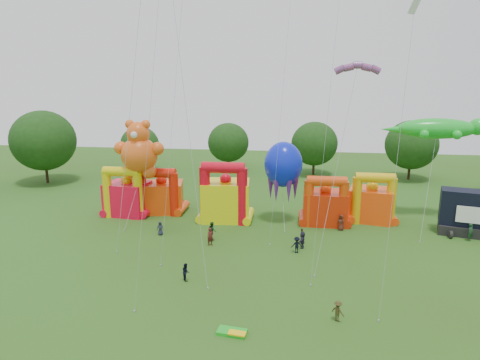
# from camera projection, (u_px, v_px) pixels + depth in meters

# --- Properties ---
(tree_ring) EXTENTS (121.16, 123.24, 12.07)m
(tree_ring) POSITION_uv_depth(u_px,v_px,m) (198.00, 262.00, 25.62)
(tree_ring) COLOR #352314
(tree_ring) RESTS_ON ground
(bouncy_castle_0) EXTENTS (5.53, 4.64, 6.51)m
(bouncy_castle_0) POSITION_uv_depth(u_px,v_px,m) (127.00, 196.00, 54.34)
(bouncy_castle_0) COLOR red
(bouncy_castle_0) RESTS_ON ground
(bouncy_castle_1) EXTENTS (6.05, 5.22, 6.14)m
(bouncy_castle_1) POSITION_uv_depth(u_px,v_px,m) (161.00, 195.00, 55.49)
(bouncy_castle_1) COLOR #E0400C
(bouncy_castle_1) RESTS_ON ground
(bouncy_castle_2) EXTENTS (6.13, 5.09, 7.53)m
(bouncy_castle_2) POSITION_uv_depth(u_px,v_px,m) (225.00, 198.00, 52.17)
(bouncy_castle_2) COLOR yellow
(bouncy_castle_2) RESTS_ON ground
(bouncy_castle_3) EXTENTS (5.16, 4.15, 6.11)m
(bouncy_castle_3) POSITION_uv_depth(u_px,v_px,m) (325.00, 205.00, 51.01)
(bouncy_castle_3) COLOR red
(bouncy_castle_3) RESTS_ON ground
(bouncy_castle_4) EXTENTS (5.86, 5.10, 6.29)m
(bouncy_castle_4) POSITION_uv_depth(u_px,v_px,m) (372.00, 202.00, 51.95)
(bouncy_castle_4) COLOR #FE460D
(bouncy_castle_4) RESTS_ON ground
(stage_trailer) EXTENTS (8.32, 4.86, 5.06)m
(stage_trailer) POSITION_uv_depth(u_px,v_px,m) (478.00, 214.00, 47.09)
(stage_trailer) COLOR black
(stage_trailer) RESTS_ON ground
(teddy_bear_kite) EXTENTS (6.26, 7.71, 12.31)m
(teddy_bear_kite) POSITION_uv_depth(u_px,v_px,m) (139.00, 156.00, 52.10)
(teddy_bear_kite) COLOR orange
(teddy_bear_kite) RESTS_ON ground
(gecko_kite) EXTENTS (12.17, 11.26, 12.56)m
(gecko_kite) POSITION_uv_depth(u_px,v_px,m) (430.00, 174.00, 49.14)
(gecko_kite) COLOR green
(gecko_kite) RESTS_ON ground
(octopus_kite) EXTENTS (4.53, 6.34, 9.91)m
(octopus_kite) POSITION_uv_depth(u_px,v_px,m) (283.00, 171.00, 50.71)
(octopus_kite) COLOR #0E1FD3
(octopus_kite) RESTS_ON ground
(parafoil_kites) EXTENTS (25.48, 13.13, 28.84)m
(parafoil_kites) POSITION_uv_depth(u_px,v_px,m) (226.00, 136.00, 38.73)
(parafoil_kites) COLOR red
(parafoil_kites) RESTS_ON ground
(diamond_kites) EXTENTS (21.03, 21.23, 35.55)m
(diamond_kites) POSITION_uv_depth(u_px,v_px,m) (258.00, 103.00, 36.52)
(diamond_kites) COLOR #EA470B
(diamond_kites) RESTS_ON ground
(folded_kite_bundle) EXTENTS (2.12, 1.31, 0.31)m
(folded_kite_bundle) POSITION_uv_depth(u_px,v_px,m) (232.00, 332.00, 29.15)
(folded_kite_bundle) COLOR green
(folded_kite_bundle) RESTS_ON ground
(spectator_0) EXTENTS (0.84, 0.63, 1.57)m
(spectator_0) POSITION_uv_depth(u_px,v_px,m) (160.00, 228.00, 47.54)
(spectator_0) COLOR #23283A
(spectator_0) RESTS_ON ground
(spectator_1) EXTENTS (0.85, 0.78, 1.95)m
(spectator_1) POSITION_uv_depth(u_px,v_px,m) (210.00, 237.00, 44.48)
(spectator_1) COLOR #521A17
(spectator_1) RESTS_ON ground
(spectator_2) EXTENTS (1.12, 1.20, 1.97)m
(spectator_2) POSITION_uv_depth(u_px,v_px,m) (212.00, 231.00, 46.23)
(spectator_2) COLOR #193E20
(spectator_2) RESTS_ON ground
(spectator_3) EXTENTS (1.21, 0.87, 1.69)m
(spectator_3) POSITION_uv_depth(u_px,v_px,m) (297.00, 245.00, 42.63)
(spectator_3) COLOR black
(spectator_3) RESTS_ON ground
(spectator_4) EXTENTS (0.67, 0.98, 1.54)m
(spectator_4) POSITION_uv_depth(u_px,v_px,m) (302.00, 235.00, 45.43)
(spectator_4) COLOR #47391C
(spectator_4) RESTS_ON ground
(spectator_5) EXTENTS (0.73, 1.69, 1.77)m
(spectator_5) POSITION_uv_depth(u_px,v_px,m) (302.00, 240.00, 43.87)
(spectator_5) COLOR #252138
(spectator_5) RESTS_ON ground
(spectator_6) EXTENTS (1.09, 1.00, 1.88)m
(spectator_6) POSITION_uv_depth(u_px,v_px,m) (341.00, 223.00, 48.99)
(spectator_6) COLOR #4F2216
(spectator_6) RESTS_ON ground
(spectator_7) EXTENTS (0.85, 0.81, 1.95)m
(spectator_7) POSITION_uv_depth(u_px,v_px,m) (471.00, 232.00, 45.76)
(spectator_7) COLOR #183D20
(spectator_7) RESTS_ON ground
(spectator_8) EXTENTS (0.87, 0.94, 1.54)m
(spectator_8) POSITION_uv_depth(u_px,v_px,m) (186.00, 272.00, 36.86)
(spectator_8) COLOR black
(spectator_8) RESTS_ON ground
(spectator_9) EXTENTS (1.16, 1.08, 1.57)m
(spectator_9) POSITION_uv_depth(u_px,v_px,m) (338.00, 311.00, 30.59)
(spectator_9) COLOR #3A3417
(spectator_9) RESTS_ON ground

